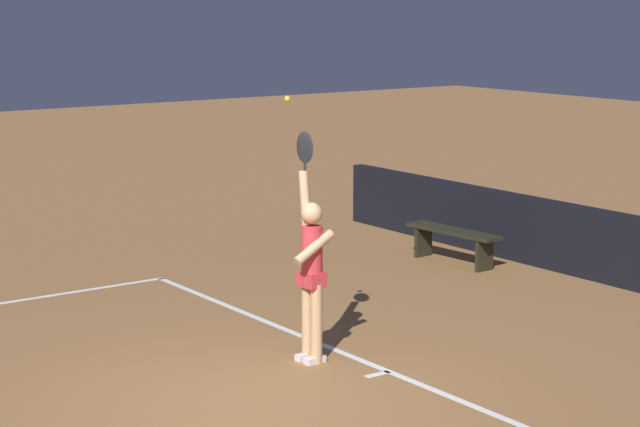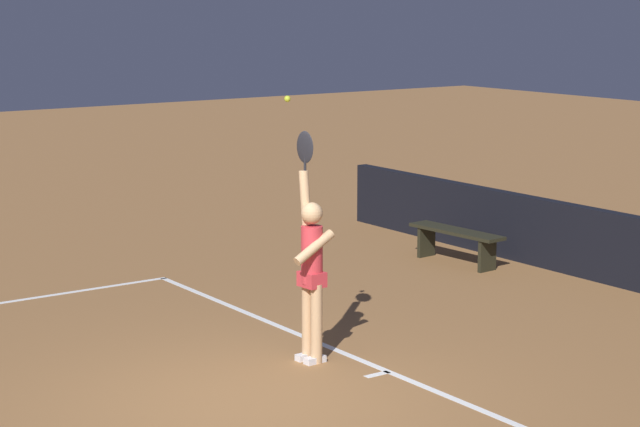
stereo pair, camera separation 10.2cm
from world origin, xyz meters
name	(u,v)px [view 2 (the right image)]	position (x,y,z in m)	size (l,w,h in m)	color
ground_plane	(251,404)	(0.00, 0.00, 0.00)	(60.00, 60.00, 0.00)	olive
court_lines	(172,422)	(0.00, -0.85, 0.00)	(10.17, 5.22, 0.00)	white
tennis_player	(311,267)	(-0.77, 1.25, 1.03)	(0.44, 0.51, 2.48)	tan
tennis_ball	(287,99)	(-0.76, 0.95, 2.83)	(0.07, 0.07, 0.07)	#CCE02E
courtside_bench_near	(456,238)	(-3.36, 5.63, 0.39)	(1.66, 0.46, 0.51)	black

